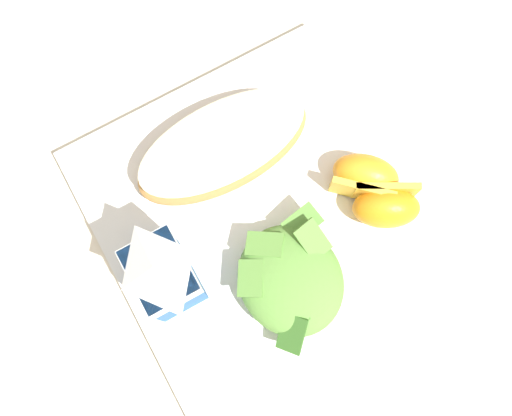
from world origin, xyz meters
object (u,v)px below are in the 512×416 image
(white_plate, at_px, (256,212))
(cheesy_pizza_bread, at_px, (223,147))
(milk_carton, at_px, (163,275))
(green_salad_pile, at_px, (291,280))
(orange_wedge_front, at_px, (386,206))
(orange_wedge_middle, at_px, (365,177))

(white_plate, xyz_separation_m, cheesy_pizza_bread, (0.06, -0.00, 0.03))
(cheesy_pizza_bread, height_order, milk_carton, milk_carton)
(green_salad_pile, bearing_deg, orange_wedge_front, -81.38)
(orange_wedge_front, bearing_deg, milk_carton, 80.14)
(milk_carton, bearing_deg, green_salad_pile, -118.98)
(orange_wedge_front, distance_m, orange_wedge_middle, 0.03)
(orange_wedge_middle, bearing_deg, orange_wedge_front, -175.97)
(orange_wedge_middle, bearing_deg, cheesy_pizza_bread, 48.52)
(white_plate, bearing_deg, green_salad_pile, 175.43)
(white_plate, height_order, milk_carton, milk_carton)
(white_plate, distance_m, orange_wedge_middle, 0.11)
(white_plate, height_order, green_salad_pile, green_salad_pile)
(green_salad_pile, bearing_deg, milk_carton, 61.02)
(cheesy_pizza_bread, bearing_deg, white_plate, 179.79)
(white_plate, relative_size, orange_wedge_middle, 4.10)
(orange_wedge_front, bearing_deg, white_plate, 60.92)
(milk_carton, bearing_deg, white_plate, -77.43)
(white_plate, xyz_separation_m, orange_wedge_front, (-0.06, -0.10, 0.03))
(white_plate, height_order, orange_wedge_middle, orange_wedge_middle)
(cheesy_pizza_bread, bearing_deg, orange_wedge_middle, -131.48)
(cheesy_pizza_bread, distance_m, orange_wedge_middle, 0.13)
(cheesy_pizza_bread, bearing_deg, milk_carton, 130.98)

